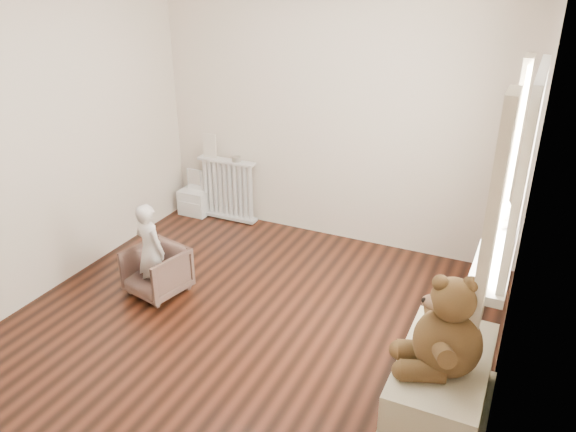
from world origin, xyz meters
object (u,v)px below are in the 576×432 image
at_px(radiator, 228,186).
at_px(child, 150,250).
at_px(toy_vanity, 194,190).
at_px(teddy_bear, 448,339).
at_px(armchair, 157,271).
at_px(toy_bench, 440,391).
at_px(plush_cat, 503,215).

bearing_deg(radiator, child, -82.57).
relative_size(toy_vanity, teddy_bear, 0.82).
distance_m(radiator, toy_vanity, 0.43).
bearing_deg(child, armchair, -77.32).
xyz_separation_m(child, toy_bench, (2.45, -0.39, -0.23)).
distance_m(radiator, teddy_bear, 3.40).
bearing_deg(armchair, teddy_bear, 0.03).
height_order(radiator, teddy_bear, teddy_bear).
xyz_separation_m(armchair, teddy_bear, (2.46, -0.55, 0.46)).
relative_size(armchair, child, 0.55).
height_order(armchair, teddy_bear, teddy_bear).
bearing_deg(toy_bench, plush_cat, 81.94).
relative_size(toy_vanity, child, 0.61).
relative_size(armchair, teddy_bear, 0.74).
height_order(radiator, toy_bench, radiator).
relative_size(toy_vanity, toy_bench, 0.52).
xyz_separation_m(toy_vanity, toy_bench, (3.07, -1.94, -0.08)).
height_order(toy_bench, plush_cat, plush_cat).
distance_m(toy_bench, plush_cat, 1.28).
relative_size(radiator, child, 0.83).
height_order(teddy_bear, plush_cat, plush_cat).
bearing_deg(armchair, child, -77.32).
bearing_deg(toy_vanity, armchair, -67.53).
height_order(radiator, plush_cat, plush_cat).
bearing_deg(radiator, plush_cat, -19.32).
bearing_deg(toy_bench, armchair, 169.90).
height_order(radiator, child, child).
xyz_separation_m(armchair, plush_cat, (2.59, 0.55, 0.79)).
relative_size(radiator, teddy_bear, 1.11).
bearing_deg(plush_cat, toy_vanity, -179.56).
bearing_deg(plush_cat, teddy_bear, -79.76).
relative_size(child, teddy_bear, 1.34).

